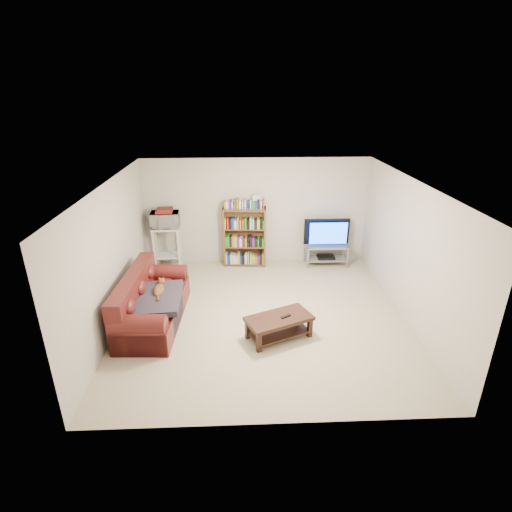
{
  "coord_description": "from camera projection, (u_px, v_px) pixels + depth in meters",
  "views": [
    {
      "loc": [
        -0.39,
        -6.17,
        3.77
      ],
      "look_at": [
        -0.1,
        0.4,
        1.0
      ],
      "focal_mm": 28.0,
      "sensor_mm": 36.0,
      "label": 1
    }
  ],
  "objects": [
    {
      "name": "game_boxes",
      "position": [
        164.0,
        211.0,
        8.57
      ],
      "size": [
        0.37,
        0.33,
        0.05
      ],
      "primitive_type": "cube",
      "rotation": [
        0.0,
        0.0,
        0.05
      ],
      "color": "maroon",
      "rests_on": "microwave"
    },
    {
      "name": "floor",
      "position": [
        263.0,
        316.0,
        7.16
      ],
      "size": [
        5.0,
        5.0,
        0.0
      ],
      "primitive_type": "plane",
      "color": "beige",
      "rests_on": "ground"
    },
    {
      "name": "television",
      "position": [
        327.0,
        233.0,
        8.95
      ],
      "size": [
        1.03,
        0.14,
        0.59
      ],
      "primitive_type": "imported",
      "rotation": [
        0.0,
        0.0,
        3.14
      ],
      "color": "black",
      "rests_on": "tv_stand"
    },
    {
      "name": "wall_front",
      "position": [
        277.0,
        341.0,
        4.39
      ],
      "size": [
        5.0,
        0.0,
        5.0
      ],
      "primitive_type": "plane",
      "rotation": [
        -1.57,
        0.0,
        0.0
      ],
      "color": "beige",
      "rests_on": "ground"
    },
    {
      "name": "wall_right",
      "position": [
        409.0,
        252.0,
        6.8
      ],
      "size": [
        0.0,
        5.0,
        5.0
      ],
      "primitive_type": "plane",
      "rotation": [
        1.57,
        0.0,
        -1.57
      ],
      "color": "beige",
      "rests_on": "ground"
    },
    {
      "name": "wall_back",
      "position": [
        256.0,
        212.0,
        8.99
      ],
      "size": [
        5.0,
        0.0,
        5.0
      ],
      "primitive_type": "plane",
      "rotation": [
        1.57,
        0.0,
        0.0
      ],
      "color": "beige",
      "rests_on": "ground"
    },
    {
      "name": "bookshelf",
      "position": [
        245.0,
        236.0,
        8.97
      ],
      "size": [
        0.96,
        0.36,
        1.37
      ],
      "rotation": [
        0.0,
        0.0,
        -0.07
      ],
      "color": "brown",
      "rests_on": "floor"
    },
    {
      "name": "dvd_player",
      "position": [
        326.0,
        257.0,
        9.17
      ],
      "size": [
        0.38,
        0.27,
        0.06
      ],
      "primitive_type": "cube",
      "rotation": [
        0.0,
        0.0,
        -0.0
      ],
      "color": "black",
      "rests_on": "tv_stand"
    },
    {
      "name": "shelf_clutter",
      "position": [
        249.0,
        203.0,
        8.68
      ],
      "size": [
        0.7,
        0.23,
        0.28
      ],
      "rotation": [
        0.0,
        0.0,
        -0.07
      ],
      "color": "silver",
      "rests_on": "bookshelf"
    },
    {
      "name": "blanket",
      "position": [
        156.0,
        299.0,
        6.67
      ],
      "size": [
        0.84,
        1.06,
        0.18
      ],
      "primitive_type": "cube",
      "rotation": [
        0.05,
        -0.04,
        0.03
      ],
      "color": "#332C38",
      "rests_on": "sofa"
    },
    {
      "name": "ceiling",
      "position": [
        264.0,
        183.0,
        6.23
      ],
      "size": [
        5.0,
        5.0,
        0.0
      ],
      "primitive_type": "plane",
      "rotation": [
        3.14,
        0.0,
        0.0
      ],
      "color": "white",
      "rests_on": "ground"
    },
    {
      "name": "tv_stand",
      "position": [
        326.0,
        251.0,
        9.12
      ],
      "size": [
        0.96,
        0.43,
        0.48
      ],
      "rotation": [
        0.0,
        0.0,
        -0.0
      ],
      "color": "#999EA3",
      "rests_on": "floor"
    },
    {
      "name": "cat",
      "position": [
        159.0,
        290.0,
        6.82
      ],
      "size": [
        0.25,
        0.57,
        0.17
      ],
      "primitive_type": null,
      "rotation": [
        0.0,
        0.0,
        -0.05
      ],
      "color": "brown",
      "rests_on": "sofa"
    },
    {
      "name": "wall_left",
      "position": [
        112.0,
        257.0,
        6.59
      ],
      "size": [
        0.0,
        5.0,
        5.0
      ],
      "primitive_type": "plane",
      "rotation": [
        1.57,
        0.0,
        1.57
      ],
      "color": "beige",
      "rests_on": "ground"
    },
    {
      "name": "microwave_stand",
      "position": [
        167.0,
        242.0,
        8.84
      ],
      "size": [
        0.63,
        0.48,
        0.97
      ],
      "rotation": [
        0.0,
        0.0,
        0.05
      ],
      "color": "silver",
      "rests_on": "floor"
    },
    {
      "name": "microwave",
      "position": [
        165.0,
        220.0,
        8.64
      ],
      "size": [
        0.62,
        0.44,
        0.33
      ],
      "primitive_type": "imported",
      "rotation": [
        0.0,
        0.0,
        0.05
      ],
      "color": "silver",
      "rests_on": "microwave_stand"
    },
    {
      "name": "coffee_table",
      "position": [
        279.0,
        323.0,
        6.45
      ],
      "size": [
        1.17,
        0.91,
        0.38
      ],
      "rotation": [
        0.0,
        0.0,
        0.42
      ],
      "color": "black",
      "rests_on": "floor"
    },
    {
      "name": "remote",
      "position": [
        286.0,
        316.0,
        6.4
      ],
      "size": [
        0.17,
        0.13,
        0.02
      ],
      "primitive_type": "cube",
      "rotation": [
        0.0,
        0.0,
        0.57
      ],
      "color": "black",
      "rests_on": "coffee_table"
    },
    {
      "name": "sofa",
      "position": [
        149.0,
        305.0,
        6.88
      ],
      "size": [
        0.99,
        2.11,
        0.89
      ],
      "rotation": [
        0.0,
        0.0,
        -0.05
      ],
      "color": "#571816",
      "rests_on": "floor"
    }
  ]
}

